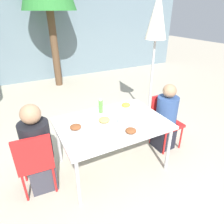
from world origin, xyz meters
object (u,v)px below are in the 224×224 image
at_px(person_left, 38,151).
at_px(drinking_cup, 121,121).
at_px(person_right, 166,119).
at_px(salad_bowl, 116,138).
at_px(chair_left, 35,159).
at_px(bottle, 101,106).
at_px(chair_right, 164,117).
at_px(closed_umbrella, 157,22).

xyz_separation_m(person_left, drinking_cup, (1.03, -0.18, 0.23)).
xyz_separation_m(person_right, salad_bowl, (-1.10, -0.38, 0.24)).
relative_size(chair_left, person_right, 0.79).
distance_m(chair_left, salad_bowl, 0.98).
height_order(bottle, drinking_cup, bottle).
xyz_separation_m(drinking_cup, salad_bowl, (-0.22, -0.26, -0.02)).
bearing_deg(chair_right, drinking_cup, 11.55).
xyz_separation_m(person_left, chair_right, (1.96, 0.02, -0.04)).
bearing_deg(person_left, drinking_cup, -5.63).
distance_m(chair_left, person_right, 1.97).
xyz_separation_m(person_left, salad_bowl, (0.82, -0.44, 0.21)).
height_order(chair_left, person_left, person_left).
height_order(closed_umbrella, bottle, closed_umbrella).
height_order(chair_left, person_right, person_right).
bearing_deg(chair_left, drinking_cup, -1.19).
height_order(chair_left, closed_umbrella, closed_umbrella).
bearing_deg(person_left, chair_right, 4.86).
bearing_deg(bottle, person_left, -165.30).
relative_size(person_left, closed_umbrella, 0.49).
bearing_deg(closed_umbrella, salad_bowl, -138.36).
height_order(person_left, drinking_cup, person_left).
height_order(person_left, salad_bowl, person_left).
height_order(person_right, drinking_cup, person_right).
xyz_separation_m(chair_right, bottle, (-1.02, 0.22, 0.32)).
relative_size(chair_left, closed_umbrella, 0.36).
relative_size(bottle, drinking_cup, 2.19).
height_order(person_right, bottle, person_right).
relative_size(chair_left, salad_bowl, 5.79).
xyz_separation_m(chair_left, bottle, (1.00, 0.32, 0.32)).
distance_m(chair_right, person_right, 0.10).
bearing_deg(closed_umbrella, drinking_cup, -140.04).
bearing_deg(chair_right, salad_bowl, 21.29).
bearing_deg(chair_left, chair_right, 7.01).
bearing_deg(chair_left, closed_umbrella, 26.87).
distance_m(chair_left, bottle, 1.10).
xyz_separation_m(bottle, drinking_cup, (0.09, -0.43, -0.05)).
distance_m(chair_right, closed_umbrella, 1.68).
relative_size(person_left, bottle, 5.61).
bearing_deg(person_right, chair_left, -0.19).
xyz_separation_m(chair_left, person_right, (1.97, 0.02, 0.01)).
distance_m(person_left, chair_right, 1.96).
bearing_deg(drinking_cup, bottle, 102.14).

